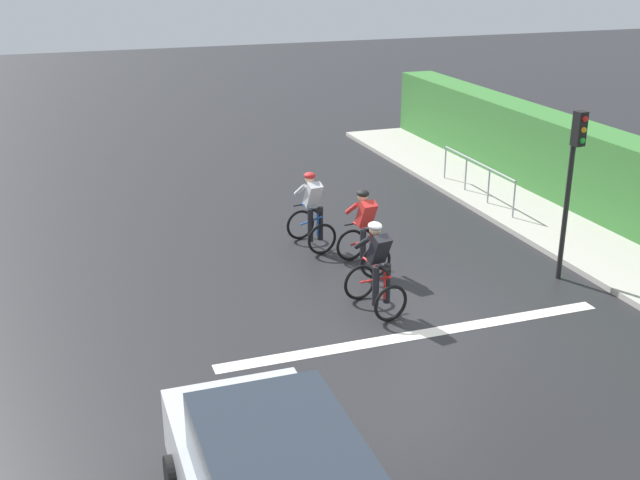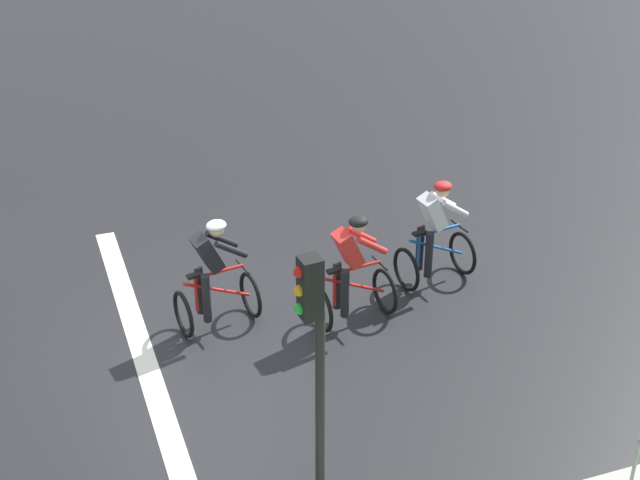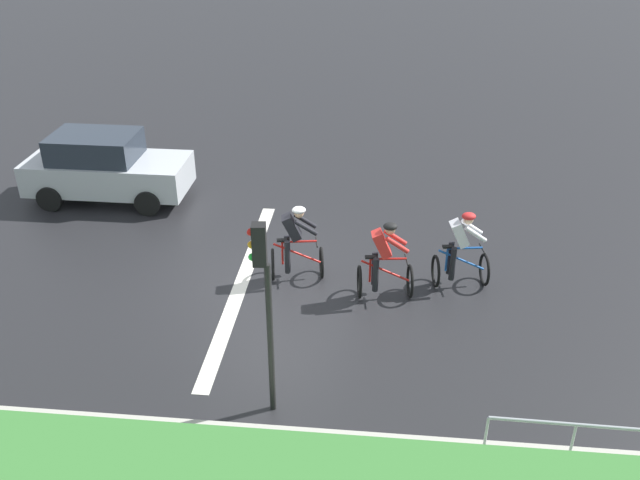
{
  "view_description": "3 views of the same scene",
  "coord_description": "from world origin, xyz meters",
  "px_view_note": "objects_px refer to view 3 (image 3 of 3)",
  "views": [
    {
      "loc": [
        -5.48,
        -11.22,
        6.18
      ],
      "look_at": [
        -0.94,
        1.65,
        1.02
      ],
      "focal_mm": 43.97,
      "sensor_mm": 36.0,
      "label": 1
    },
    {
      "loc": [
        10.69,
        -1.85,
        7.73
      ],
      "look_at": [
        -0.3,
        2.03,
        1.09
      ],
      "focal_mm": 53.5,
      "sensor_mm": 36.0,
      "label": 2
    },
    {
      "loc": [
        11.92,
        2.18,
        7.68
      ],
      "look_at": [
        -0.0,
        1.01,
        1.1
      ],
      "focal_mm": 38.33,
      "sensor_mm": 36.0,
      "label": 3
    }
  ],
  "objects_px": {
    "cyclist_second": "(384,262)",
    "cyclist_mid": "(295,245)",
    "pedestrian_railing_kerbside": "(618,440)",
    "car_silver": "(105,167)",
    "cyclist_lead": "(460,251)",
    "traffic_light_near_crossing": "(264,292)"
  },
  "relations": [
    {
      "from": "traffic_light_near_crossing",
      "to": "cyclist_mid",
      "type": "bearing_deg",
      "value": -178.64
    },
    {
      "from": "cyclist_second",
      "to": "car_silver",
      "type": "relative_size",
      "value": 0.4
    },
    {
      "from": "cyclist_second",
      "to": "car_silver",
      "type": "distance_m",
      "value": 8.22
    },
    {
      "from": "traffic_light_near_crossing",
      "to": "pedestrian_railing_kerbside",
      "type": "relative_size",
      "value": 0.94
    },
    {
      "from": "car_silver",
      "to": "traffic_light_near_crossing",
      "type": "bearing_deg",
      "value": 36.33
    },
    {
      "from": "cyclist_mid",
      "to": "pedestrian_railing_kerbside",
      "type": "height_order",
      "value": "cyclist_mid"
    },
    {
      "from": "car_silver",
      "to": "pedestrian_railing_kerbside",
      "type": "distance_m",
      "value": 13.44
    },
    {
      "from": "cyclist_mid",
      "to": "cyclist_lead",
      "type": "bearing_deg",
      "value": 90.97
    },
    {
      "from": "cyclist_lead",
      "to": "traffic_light_near_crossing",
      "type": "xyz_separation_m",
      "value": [
        4.05,
        -3.29,
        1.43
      ]
    },
    {
      "from": "cyclist_second",
      "to": "cyclist_mid",
      "type": "distance_m",
      "value": 1.91
    },
    {
      "from": "cyclist_lead",
      "to": "cyclist_second",
      "type": "bearing_deg",
      "value": -69.33
    },
    {
      "from": "traffic_light_near_crossing",
      "to": "car_silver",
      "type": "bearing_deg",
      "value": -143.67
    },
    {
      "from": "cyclist_lead",
      "to": "pedestrian_railing_kerbside",
      "type": "relative_size",
      "value": 0.46
    },
    {
      "from": "car_silver",
      "to": "cyclist_mid",
      "type": "bearing_deg",
      "value": 57.39
    },
    {
      "from": "traffic_light_near_crossing",
      "to": "pedestrian_railing_kerbside",
      "type": "distance_m",
      "value": 5.31
    },
    {
      "from": "cyclist_mid",
      "to": "traffic_light_near_crossing",
      "type": "bearing_deg",
      "value": 1.36
    },
    {
      "from": "cyclist_mid",
      "to": "pedestrian_railing_kerbside",
      "type": "xyz_separation_m",
      "value": [
        4.99,
        5.11,
        -0.01
      ]
    },
    {
      "from": "cyclist_lead",
      "to": "traffic_light_near_crossing",
      "type": "relative_size",
      "value": 0.5
    },
    {
      "from": "cyclist_mid",
      "to": "traffic_light_near_crossing",
      "type": "distance_m",
      "value": 4.24
    },
    {
      "from": "car_silver",
      "to": "cyclist_second",
      "type": "bearing_deg",
      "value": 61.22
    },
    {
      "from": "cyclist_second",
      "to": "cyclist_mid",
      "type": "height_order",
      "value": "same"
    },
    {
      "from": "pedestrian_railing_kerbside",
      "to": "car_silver",
      "type": "bearing_deg",
      "value": -128.8
    }
  ]
}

